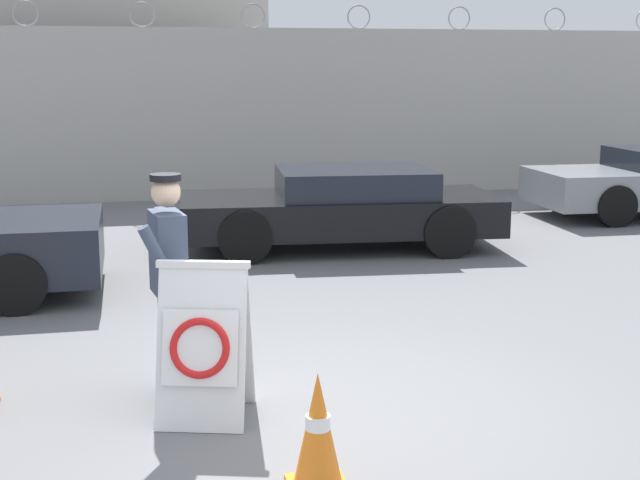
{
  "coord_description": "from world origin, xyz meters",
  "views": [
    {
      "loc": [
        -1.42,
        -6.11,
        2.56
      ],
      "look_at": [
        0.44,
        2.45,
        0.83
      ],
      "focal_mm": 50.0,
      "sensor_mm": 36.0,
      "label": 1
    }
  ],
  "objects_px": {
    "barricade_sign": "(204,342)",
    "security_guard": "(168,275)",
    "traffic_cone_near": "(318,432)",
    "parked_car_rear_sedan": "(342,207)"
  },
  "relations": [
    {
      "from": "parked_car_rear_sedan",
      "to": "barricade_sign",
      "type": "bearing_deg",
      "value": 71.81
    },
    {
      "from": "parked_car_rear_sedan",
      "to": "security_guard",
      "type": "bearing_deg",
      "value": 67.96
    },
    {
      "from": "security_guard",
      "to": "parked_car_rear_sedan",
      "type": "bearing_deg",
      "value": 144.62
    },
    {
      "from": "barricade_sign",
      "to": "traffic_cone_near",
      "type": "relative_size",
      "value": 1.58
    },
    {
      "from": "barricade_sign",
      "to": "security_guard",
      "type": "height_order",
      "value": "security_guard"
    },
    {
      "from": "barricade_sign",
      "to": "parked_car_rear_sedan",
      "type": "bearing_deg",
      "value": 83.45
    },
    {
      "from": "barricade_sign",
      "to": "security_guard",
      "type": "xyz_separation_m",
      "value": [
        -0.22,
        0.51,
        0.39
      ]
    },
    {
      "from": "traffic_cone_near",
      "to": "security_guard",
      "type": "bearing_deg",
      "value": 114.26
    },
    {
      "from": "security_guard",
      "to": "barricade_sign",
      "type": "bearing_deg",
      "value": 14.79
    },
    {
      "from": "traffic_cone_near",
      "to": "parked_car_rear_sedan",
      "type": "bearing_deg",
      "value": 75.17
    }
  ]
}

